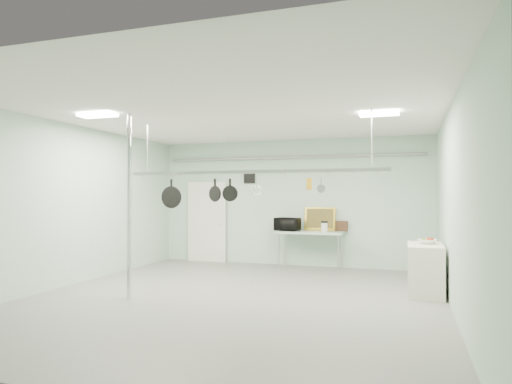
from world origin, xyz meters
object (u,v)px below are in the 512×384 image
(skillet_mid, at_px, (215,190))
(skillet_right, at_px, (230,189))
(pot_rack, at_px, (250,170))
(prep_table, at_px, (310,234))
(chrome_pole, at_px, (129,206))
(fruit_bowl, at_px, (427,241))
(coffee_canister, at_px, (324,227))
(side_cabinet, at_px, (425,269))
(microwave, at_px, (288,224))
(skillet_left, at_px, (171,194))

(skillet_mid, bearing_deg, skillet_right, 21.71)
(pot_rack, distance_m, skillet_right, 0.52)
(pot_rack, height_order, skillet_right, pot_rack)
(prep_table, distance_m, skillet_right, 3.55)
(chrome_pole, height_order, fruit_bowl, chrome_pole)
(prep_table, distance_m, coffee_canister, 0.42)
(side_cabinet, xyz_separation_m, skillet_right, (-3.34, -1.10, 1.44))
(prep_table, height_order, microwave, microwave)
(chrome_pole, height_order, side_cabinet, chrome_pole)
(chrome_pole, height_order, skillet_right, chrome_pole)
(side_cabinet, height_order, pot_rack, pot_rack)
(side_cabinet, relative_size, microwave, 2.08)
(chrome_pole, height_order, skillet_left, chrome_pole)
(chrome_pole, relative_size, skillet_mid, 8.01)
(skillet_left, bearing_deg, skillet_right, -0.89)
(prep_table, relative_size, skillet_right, 4.13)
(skillet_mid, bearing_deg, microwave, 102.97)
(prep_table, distance_m, pot_rack, 3.61)
(microwave, relative_size, fruit_bowl, 1.71)
(chrome_pole, xyz_separation_m, coffee_canister, (2.66, 4.11, -0.58))
(microwave, distance_m, skillet_right, 3.43)
(prep_table, relative_size, skillet_mid, 4.01)
(side_cabinet, distance_m, microwave, 3.88)
(pot_rack, relative_size, skillet_mid, 12.02)
(fruit_bowl, bearing_deg, skillet_right, -160.55)
(fruit_bowl, distance_m, skillet_mid, 3.98)
(coffee_canister, height_order, skillet_mid, skillet_mid)
(prep_table, height_order, skillet_mid, skillet_mid)
(side_cabinet, xyz_separation_m, coffee_canister, (-2.19, 2.11, 0.57))
(chrome_pole, xyz_separation_m, side_cabinet, (4.85, 2.00, -1.15))
(skillet_mid, bearing_deg, side_cabinet, 38.55)
(pot_rack, xyz_separation_m, coffee_canister, (0.76, 3.21, -1.21))
(pot_rack, bearing_deg, skillet_right, 180.00)
(coffee_canister, bearing_deg, fruit_bowl, -42.17)
(chrome_pole, height_order, coffee_canister, chrome_pole)
(prep_table, bearing_deg, pot_rack, -96.91)
(fruit_bowl, bearing_deg, skillet_mid, -162.01)
(microwave, xyz_separation_m, skillet_mid, (-0.51, -3.32, 0.82))
(skillet_right, bearing_deg, prep_table, 67.38)
(microwave, height_order, skillet_mid, skillet_mid)
(coffee_canister, bearing_deg, microwave, 173.09)
(prep_table, relative_size, fruit_bowl, 4.74)
(chrome_pole, bearing_deg, microwave, 67.77)
(prep_table, height_order, fruit_bowl, fruit_bowl)
(chrome_pole, bearing_deg, coffee_canister, 57.07)
(skillet_left, bearing_deg, fruit_bowl, 13.74)
(microwave, height_order, skillet_left, skillet_left)
(chrome_pole, bearing_deg, prep_table, 61.29)
(skillet_left, xyz_separation_m, skillet_mid, (0.90, 0.00, 0.08))
(prep_table, distance_m, fruit_bowl, 3.34)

